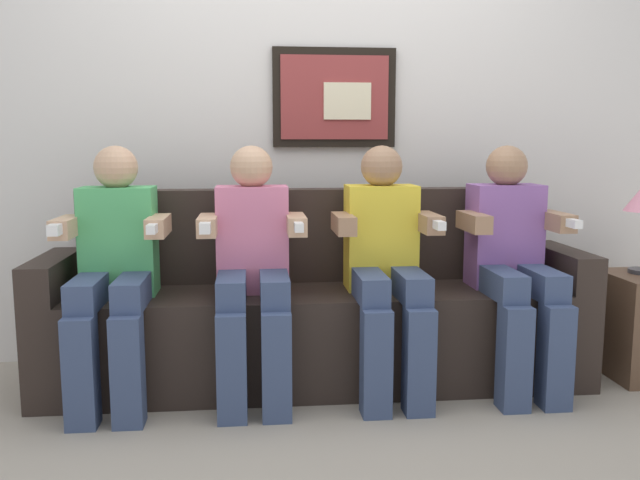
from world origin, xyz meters
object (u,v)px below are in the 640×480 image
object	(u,v)px
person_right_center	(386,260)
person_rightmost	(513,257)
person_leftmost	(114,264)
person_left_center	(253,262)
couch	(316,316)

from	to	relation	value
person_right_center	person_rightmost	distance (m)	0.59
person_leftmost	person_right_center	bearing A→B (deg)	0.02
person_left_center	couch	bearing A→B (deg)	29.81
couch	person_left_center	world-z (taller)	person_left_center
couch	person_right_center	size ratio (longest dim) A/B	2.26
couch	person_leftmost	xyz separation A→B (m)	(-0.89, -0.17, 0.29)
person_leftmost	person_left_center	xyz separation A→B (m)	(0.59, 0.00, 0.00)
person_right_center	couch	bearing A→B (deg)	150.29
person_leftmost	person_right_center	size ratio (longest dim) A/B	1.00
couch	person_rightmost	world-z (taller)	person_rightmost
couch	person_rightmost	xyz separation A→B (m)	(0.89, -0.17, 0.29)
couch	person_rightmost	bearing A→B (deg)	-10.78
person_left_center	person_right_center	distance (m)	0.59
person_rightmost	couch	bearing A→B (deg)	169.22
person_leftmost	person_right_center	world-z (taller)	same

